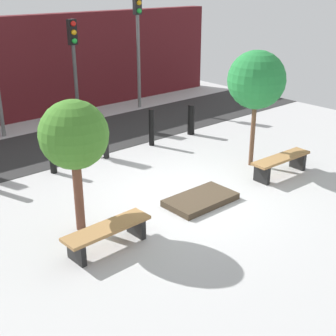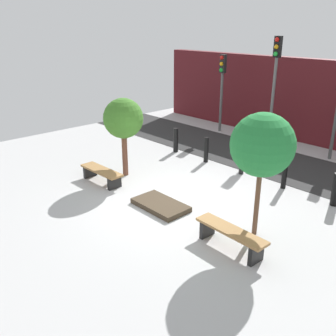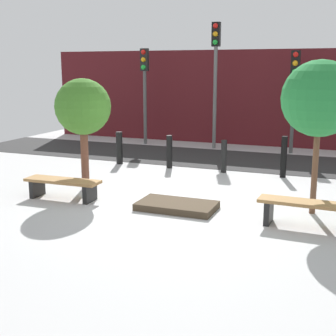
{
  "view_description": "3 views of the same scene",
  "coord_description": "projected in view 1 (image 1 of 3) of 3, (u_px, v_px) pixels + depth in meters",
  "views": [
    {
      "loc": [
        -6.4,
        -6.69,
        4.44
      ],
      "look_at": [
        -0.32,
        0.29,
        0.67
      ],
      "focal_mm": 50.0,
      "sensor_mm": 36.0,
      "label": 1
    },
    {
      "loc": [
        6.73,
        -6.37,
        4.6
      ],
      "look_at": [
        -0.42,
        0.26,
        0.84
      ],
      "focal_mm": 40.0,
      "sensor_mm": 36.0,
      "label": 2
    },
    {
      "loc": [
        3.08,
        -8.69,
        2.74
      ],
      "look_at": [
        -0.22,
        -0.33,
        0.8
      ],
      "focal_mm": 50.0,
      "sensor_mm": 36.0,
      "label": 3
    }
  ],
  "objects": [
    {
      "name": "building_facade",
      "position": [
        19.0,
        69.0,
        15.23
      ],
      "size": [
        16.2,
        0.5,
        3.35
      ],
      "primitive_type": "cube",
      "color": "#511419",
      "rests_on": "ground"
    },
    {
      "name": "tree_behind_right_bench",
      "position": [
        256.0,
        80.0,
        11.15
      ],
      "size": [
        1.4,
        1.4,
        2.88
      ],
      "color": "brown",
      "rests_on": "ground"
    },
    {
      "name": "bench_right",
      "position": [
        281.0,
        162.0,
        11.21
      ],
      "size": [
        1.74,
        0.47,
        0.48
      ],
      "rotation": [
        0.0,
        0.0,
        -0.03
      ],
      "color": "black",
      "rests_on": "ground"
    },
    {
      "name": "bollard_left",
      "position": [
        52.0,
        155.0,
        11.32
      ],
      "size": [
        0.16,
        0.16,
        0.91
      ],
      "primitive_type": "cylinder",
      "color": "black",
      "rests_on": "ground"
    },
    {
      "name": "bollard_far_right",
      "position": [
        191.0,
        120.0,
        14.14
      ],
      "size": [
        0.21,
        0.21,
        0.92
      ],
      "primitive_type": "cylinder",
      "color": "black",
      "rests_on": "ground"
    },
    {
      "name": "bench_left",
      "position": [
        107.0,
        233.0,
        8.18
      ],
      "size": [
        1.66,
        0.51,
        0.43
      ],
      "rotation": [
        0.0,
        0.0,
        0.03
      ],
      "color": "black",
      "rests_on": "ground"
    },
    {
      "name": "ground_plane",
      "position": [
        188.0,
        196.0,
        10.24
      ],
      "size": [
        18.0,
        18.0,
        0.0
      ],
      "primitive_type": "plane",
      "color": "#B1B1B1"
    },
    {
      "name": "road_strip",
      "position": [
        73.0,
        141.0,
        13.66
      ],
      "size": [
        18.0,
        3.03,
        0.01
      ],
      "primitive_type": "cube",
      "color": "#2B2B2B",
      "rests_on": "ground"
    },
    {
      "name": "planter_bed",
      "position": [
        201.0,
        200.0,
        9.93
      ],
      "size": [
        1.52,
        0.86,
        0.14
      ],
      "primitive_type": "cube",
      "color": "#443728",
      "rests_on": "ground"
    },
    {
      "name": "bollard_right",
      "position": [
        151.0,
        127.0,
        13.18
      ],
      "size": [
        0.15,
        0.15,
        1.05
      ],
      "primitive_type": "cylinder",
      "color": "black",
      "rests_on": "ground"
    },
    {
      "name": "tree_behind_left_bench",
      "position": [
        74.0,
        136.0,
        8.23
      ],
      "size": [
        1.25,
        1.25,
        2.51
      ],
      "color": "brown",
      "rests_on": "ground"
    },
    {
      "name": "traffic_light_east",
      "position": [
        138.0,
        29.0,
        16.24
      ],
      "size": [
        0.28,
        0.27,
        4.04
      ],
      "color": "slate",
      "rests_on": "ground"
    },
    {
      "name": "bollard_center",
      "position": [
        106.0,
        142.0,
        12.27
      ],
      "size": [
        0.15,
        0.15,
        0.87
      ],
      "primitive_type": "cylinder",
      "color": "black",
      "rests_on": "ground"
    },
    {
      "name": "traffic_light_mid_east",
      "position": [
        74.0,
        52.0,
        14.85
      ],
      "size": [
        0.28,
        0.27,
        3.25
      ],
      "color": "#4A4A4A",
      "rests_on": "ground"
    }
  ]
}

